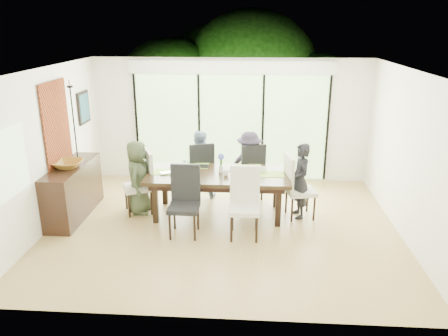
# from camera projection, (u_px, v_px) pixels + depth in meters

# --- Properties ---
(floor) EXTENTS (6.00, 5.00, 0.01)m
(floor) POSITION_uv_depth(u_px,v_px,m) (223.00, 227.00, 7.65)
(floor) COLOR olive
(floor) RESTS_ON ground
(ceiling) EXTENTS (6.00, 5.00, 0.01)m
(ceiling) POSITION_uv_depth(u_px,v_px,m) (223.00, 69.00, 6.79)
(ceiling) COLOR white
(ceiling) RESTS_ON wall_back
(wall_back) EXTENTS (6.00, 0.02, 2.70)m
(wall_back) POSITION_uv_depth(u_px,v_px,m) (231.00, 120.00, 9.59)
(wall_back) COLOR white
(wall_back) RESTS_ON floor
(wall_front) EXTENTS (6.00, 0.02, 2.70)m
(wall_front) POSITION_uv_depth(u_px,v_px,m) (207.00, 217.00, 4.84)
(wall_front) COLOR beige
(wall_front) RESTS_ON floor
(wall_left) EXTENTS (0.02, 5.00, 2.70)m
(wall_left) POSITION_uv_depth(u_px,v_px,m) (46.00, 149.00, 7.41)
(wall_left) COLOR white
(wall_left) RESTS_ON floor
(wall_right) EXTENTS (0.02, 5.00, 2.70)m
(wall_right) POSITION_uv_depth(u_px,v_px,m) (409.00, 156.00, 7.02)
(wall_right) COLOR beige
(wall_right) RESTS_ON floor
(glass_doors) EXTENTS (4.20, 0.02, 2.30)m
(glass_doors) POSITION_uv_depth(u_px,v_px,m) (231.00, 127.00, 9.60)
(glass_doors) COLOR #598C3F
(glass_doors) RESTS_ON wall_back
(blinds_header) EXTENTS (4.40, 0.06, 0.28)m
(blinds_header) POSITION_uv_depth(u_px,v_px,m) (231.00, 67.00, 9.18)
(blinds_header) COLOR white
(blinds_header) RESTS_ON wall_back
(mullion_a) EXTENTS (0.05, 0.04, 2.30)m
(mullion_a) POSITION_uv_depth(u_px,v_px,m) (137.00, 126.00, 9.73)
(mullion_a) COLOR black
(mullion_a) RESTS_ON wall_back
(mullion_b) EXTENTS (0.05, 0.04, 2.30)m
(mullion_b) POSITION_uv_depth(u_px,v_px,m) (199.00, 127.00, 9.64)
(mullion_b) COLOR black
(mullion_b) RESTS_ON wall_back
(mullion_c) EXTENTS (0.05, 0.04, 2.30)m
(mullion_c) POSITION_uv_depth(u_px,v_px,m) (263.00, 128.00, 9.55)
(mullion_c) COLOR black
(mullion_c) RESTS_ON wall_back
(mullion_d) EXTENTS (0.05, 0.04, 2.30)m
(mullion_d) POSITION_uv_depth(u_px,v_px,m) (327.00, 129.00, 9.46)
(mullion_d) COLOR black
(mullion_d) RESTS_ON wall_back
(side_window) EXTENTS (0.02, 0.90, 1.00)m
(side_window) POSITION_uv_depth(u_px,v_px,m) (10.00, 162.00, 6.22)
(side_window) COLOR #8CAD7F
(side_window) RESTS_ON wall_left
(deck) EXTENTS (6.00, 1.80, 0.10)m
(deck) POSITION_uv_depth(u_px,v_px,m) (233.00, 168.00, 10.88)
(deck) COLOR brown
(deck) RESTS_ON ground
(rail_top) EXTENTS (6.00, 0.08, 0.06)m
(rail_top) POSITION_uv_depth(u_px,v_px,m) (234.00, 137.00, 11.44)
(rail_top) COLOR brown
(rail_top) RESTS_ON deck
(foliage_left) EXTENTS (3.20, 3.20, 3.20)m
(foliage_left) POSITION_uv_depth(u_px,v_px,m) (172.00, 96.00, 12.22)
(foliage_left) COLOR #14380F
(foliage_left) RESTS_ON ground
(foliage_mid) EXTENTS (4.00, 4.00, 4.00)m
(foliage_mid) POSITION_uv_depth(u_px,v_px,m) (251.00, 81.00, 12.53)
(foliage_mid) COLOR #14380F
(foliage_mid) RESTS_ON ground
(foliage_right) EXTENTS (2.80, 2.80, 2.80)m
(foliage_right) POSITION_uv_depth(u_px,v_px,m) (317.00, 105.00, 11.83)
(foliage_right) COLOR #14380F
(foliage_right) RESTS_ON ground
(foliage_far) EXTENTS (3.60, 3.60, 3.60)m
(foliage_far) POSITION_uv_depth(u_px,v_px,m) (218.00, 84.00, 13.32)
(foliage_far) COLOR #14380F
(foliage_far) RESTS_ON ground
(table_top) EXTENTS (2.58, 1.18, 0.06)m
(table_top) POSITION_uv_depth(u_px,v_px,m) (218.00, 175.00, 7.91)
(table_top) COLOR black
(table_top) RESTS_ON floor
(table_apron) EXTENTS (2.36, 0.97, 0.11)m
(table_apron) POSITION_uv_depth(u_px,v_px,m) (218.00, 180.00, 7.94)
(table_apron) COLOR black
(table_apron) RESTS_ON floor
(table_leg_fl) EXTENTS (0.10, 0.10, 0.74)m
(table_leg_fl) POSITION_uv_depth(u_px,v_px,m) (155.00, 203.00, 7.70)
(table_leg_fl) COLOR black
(table_leg_fl) RESTS_ON floor
(table_leg_fr) EXTENTS (0.10, 0.10, 0.74)m
(table_leg_fr) POSITION_uv_depth(u_px,v_px,m) (278.00, 206.00, 7.56)
(table_leg_fr) COLOR black
(table_leg_fr) RESTS_ON floor
(table_leg_bl) EXTENTS (0.10, 0.10, 0.74)m
(table_leg_bl) POSITION_uv_depth(u_px,v_px,m) (165.00, 186.00, 8.51)
(table_leg_bl) COLOR black
(table_leg_bl) RESTS_ON floor
(table_leg_br) EXTENTS (0.10, 0.10, 0.74)m
(table_leg_br) POSITION_uv_depth(u_px,v_px,m) (276.00, 189.00, 8.37)
(table_leg_br) COLOR black
(table_leg_br) RESTS_ON floor
(chair_left_end) EXTENTS (0.65, 0.65, 1.18)m
(chair_left_end) POSITION_uv_depth(u_px,v_px,m) (137.00, 182.00, 8.06)
(chair_left_end) COLOR beige
(chair_left_end) RESTS_ON floor
(chair_right_end) EXTENTS (0.58, 0.58, 1.18)m
(chair_right_end) POSITION_uv_depth(u_px,v_px,m) (301.00, 186.00, 7.87)
(chair_right_end) COLOR beige
(chair_right_end) RESTS_ON floor
(chair_far_left) EXTENTS (0.64, 0.64, 1.18)m
(chair_far_left) POSITION_uv_depth(u_px,v_px,m) (199.00, 169.00, 8.80)
(chair_far_left) COLOR black
(chair_far_left) RESTS_ON floor
(chair_far_right) EXTENTS (0.64, 0.64, 1.18)m
(chair_far_right) POSITION_uv_depth(u_px,v_px,m) (249.00, 170.00, 8.73)
(chair_far_right) COLOR black
(chair_far_right) RESTS_ON floor
(chair_near_left) EXTENTS (0.50, 0.50, 1.18)m
(chair_near_left) POSITION_uv_depth(u_px,v_px,m) (184.00, 202.00, 7.17)
(chair_near_left) COLOR black
(chair_near_left) RESTS_ON floor
(chair_near_right) EXTENTS (0.50, 0.50, 1.18)m
(chair_near_right) POSITION_uv_depth(u_px,v_px,m) (244.00, 204.00, 7.11)
(chair_near_right) COLOR white
(chair_near_right) RESTS_ON floor
(person_left_end) EXTENTS (0.41, 0.65, 1.38)m
(person_left_end) POSITION_uv_depth(u_px,v_px,m) (138.00, 177.00, 8.03)
(person_left_end) COLOR #3C4931
(person_left_end) RESTS_ON floor
(person_right_end) EXTENTS (0.54, 0.72, 1.38)m
(person_right_end) POSITION_uv_depth(u_px,v_px,m) (300.00, 181.00, 7.84)
(person_right_end) COLOR black
(person_right_end) RESTS_ON floor
(person_far_left) EXTENTS (0.70, 0.49, 1.38)m
(person_far_left) POSITION_uv_depth(u_px,v_px,m) (199.00, 164.00, 8.74)
(person_far_left) COLOR #778FAC
(person_far_left) RESTS_ON floor
(person_far_right) EXTENTS (0.68, 0.46, 1.38)m
(person_far_right) POSITION_uv_depth(u_px,v_px,m) (249.00, 166.00, 8.68)
(person_far_right) COLOR #282132
(person_far_right) RESTS_ON floor
(placemat_left) EXTENTS (0.47, 0.34, 0.01)m
(placemat_left) POSITION_uv_depth(u_px,v_px,m) (166.00, 172.00, 7.96)
(placemat_left) COLOR #7CAA3D
(placemat_left) RESTS_ON table_top
(placemat_right) EXTENTS (0.47, 0.34, 0.01)m
(placemat_right) POSITION_uv_depth(u_px,v_px,m) (271.00, 174.00, 7.83)
(placemat_right) COLOR #80AA3D
(placemat_right) RESTS_ON table_top
(placemat_far_l) EXTENTS (0.47, 0.34, 0.01)m
(placemat_far_l) POSITION_uv_depth(u_px,v_px,m) (196.00, 166.00, 8.30)
(placemat_far_l) COLOR #7BB841
(placemat_far_l) RESTS_ON table_top
(placemat_far_r) EXTENTS (0.47, 0.34, 0.01)m
(placemat_far_r) POSITION_uv_depth(u_px,v_px,m) (249.00, 167.00, 8.24)
(placemat_far_r) COLOR olive
(placemat_far_r) RESTS_ON table_top
(placemat_paper) EXTENTS (0.47, 0.34, 0.01)m
(placemat_paper) POSITION_uv_depth(u_px,v_px,m) (186.00, 178.00, 7.65)
(placemat_paper) COLOR white
(placemat_paper) RESTS_ON table_top
(tablet_far_l) EXTENTS (0.28, 0.19, 0.01)m
(tablet_far_l) POSITION_uv_depth(u_px,v_px,m) (201.00, 166.00, 8.24)
(tablet_far_l) COLOR black
(tablet_far_l) RESTS_ON table_top
(tablet_far_r) EXTENTS (0.26, 0.18, 0.01)m
(tablet_far_r) POSITION_uv_depth(u_px,v_px,m) (246.00, 167.00, 8.19)
(tablet_far_r) COLOR black
(tablet_far_r) RESTS_ON table_top
(papers) EXTENTS (0.32, 0.24, 0.00)m
(papers) POSITION_uv_depth(u_px,v_px,m) (257.00, 175.00, 7.80)
(papers) COLOR white
(papers) RESTS_ON table_top
(platter_base) EXTENTS (0.28, 0.28, 0.03)m
(platter_base) POSITION_uv_depth(u_px,v_px,m) (186.00, 177.00, 7.64)
(platter_base) COLOR white
(platter_base) RESTS_ON table_top
(platter_snacks) EXTENTS (0.21, 0.21, 0.02)m
(platter_snacks) POSITION_uv_depth(u_px,v_px,m) (185.00, 176.00, 7.63)
(platter_snacks) COLOR #DC5D19
(platter_snacks) RESTS_ON table_top
(vase) EXTENTS (0.09, 0.09, 0.13)m
(vase) POSITION_uv_depth(u_px,v_px,m) (221.00, 169.00, 7.92)
(vase) COLOR silver
(vase) RESTS_ON table_top
(hyacinth_stems) EXTENTS (0.04, 0.04, 0.17)m
(hyacinth_stems) POSITION_uv_depth(u_px,v_px,m) (221.00, 162.00, 7.88)
(hyacinth_stems) COLOR #337226
(hyacinth_stems) RESTS_ON table_top
(hyacinth_blooms) EXTENTS (0.12, 0.12, 0.12)m
(hyacinth_blooms) POSITION_uv_depth(u_px,v_px,m) (221.00, 157.00, 7.84)
(hyacinth_blooms) COLOR #4B5BBD
(hyacinth_blooms) RESTS_ON table_top
(laptop) EXTENTS (0.42, 0.36, 0.03)m
(laptop) POSITION_uv_depth(u_px,v_px,m) (171.00, 173.00, 7.85)
(laptop) COLOR silver
(laptop) RESTS_ON table_top
(cup_a) EXTENTS (0.19, 0.19, 0.10)m
(cup_a) POSITION_uv_depth(u_px,v_px,m) (181.00, 167.00, 8.07)
(cup_a) COLOR white
(cup_a) RESTS_ON table_top
(cup_b) EXTENTS (0.12, 0.12, 0.10)m
(cup_b) POSITION_uv_depth(u_px,v_px,m) (226.00, 173.00, 7.78)
(cup_b) COLOR white
(cup_b) RESTS_ON table_top
(cup_c) EXTENTS (0.18, 0.18, 0.10)m
(cup_c) POSITION_uv_depth(u_px,v_px,m) (262.00, 170.00, 7.92)
(cup_c) COLOR white
(cup_c) RESTS_ON table_top
(book) EXTENTS (0.28, 0.30, 0.02)m
(book) POSITION_uv_depth(u_px,v_px,m) (232.00, 172.00, 7.92)
(book) COLOR white
(book) RESTS_ON table_top
(sideboard) EXTENTS (0.48, 1.71, 0.96)m
(sideboard) POSITION_uv_depth(u_px,v_px,m) (73.00, 191.00, 7.95)
(sideboard) COLOR black
(sideboard) RESTS_ON floor
(bowl) EXTENTS (0.51, 0.51, 0.12)m
(bowl) POSITION_uv_depth(u_px,v_px,m) (68.00, 164.00, 7.69)
(bowl) COLOR brown
(bowl) RESTS_ON sideboard
(candlestick_base) EXTENTS (0.11, 0.11, 0.04)m
(candlestick_base) POSITION_uv_depth(u_px,v_px,m) (78.00, 159.00, 8.12)
(candlestick_base) COLOR black
(candlestick_base) RESTS_ON sideboard
(candlestick_shaft) EXTENTS (0.03, 0.03, 1.34)m
(candlestick_shaft) POSITION_uv_depth(u_px,v_px,m) (74.00, 123.00, 7.91)
(candlestick_shaft) COLOR black
(candlestick_shaft) RESTS_ON sideboard
(candlestick_pan) EXTENTS (0.11, 0.11, 0.03)m
(candlestick_pan) POSITION_uv_depth(u_px,v_px,m) (70.00, 87.00, 7.70)
(candlestick_pan) COLOR black
(candlestick_pan) RESTS_ON sideboard
(candle) EXTENTS (0.04, 0.04, 0.11)m
(candle) POSITION_uv_depth(u_px,v_px,m) (69.00, 83.00, 7.68)
(candle) COLOR silver
(candle) RESTS_ON sideboard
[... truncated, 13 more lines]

